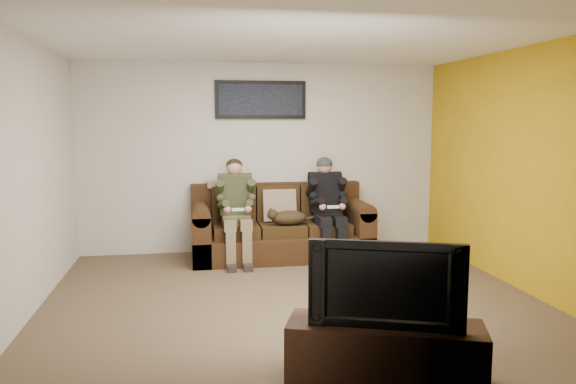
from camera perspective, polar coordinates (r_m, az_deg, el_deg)
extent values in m
plane|color=brown|center=(5.89, 0.41, -10.72)|extent=(5.00, 5.00, 0.00)
plane|color=silver|center=(5.66, 0.44, 15.20)|extent=(5.00, 5.00, 0.00)
plane|color=beige|center=(7.84, -2.56, 3.47)|extent=(5.00, 0.00, 5.00)
plane|color=beige|center=(3.45, 7.21, -1.45)|extent=(5.00, 0.00, 5.00)
plane|color=beige|center=(5.73, -24.99, 1.38)|extent=(0.00, 4.50, 4.50)
plane|color=beige|center=(6.56, 22.46, 2.17)|extent=(0.00, 4.50, 4.50)
plane|color=#C29513|center=(6.55, 22.39, 2.17)|extent=(0.00, 4.50, 4.50)
cube|color=#372010|center=(7.54, -0.73, -5.44)|extent=(2.35, 1.01, 0.32)
cube|color=#372010|center=(7.84, -1.21, -1.38)|extent=(2.35, 0.21, 0.64)
cube|color=#372010|center=(7.41, -8.83, -4.48)|extent=(0.23, 1.01, 0.64)
cube|color=#372010|center=(7.75, 7.01, -3.95)|extent=(0.23, 1.01, 0.64)
cylinder|color=#372010|center=(7.36, -8.88, -2.05)|extent=(0.23, 1.01, 0.23)
cylinder|color=#372010|center=(7.69, 7.05, -1.61)|extent=(0.23, 1.01, 0.23)
cube|color=#362410|center=(7.37, -5.33, -3.91)|extent=(0.59, 0.64, 0.15)
cube|color=#362410|center=(7.62, -5.54, -1.19)|extent=(0.59, 0.15, 0.47)
cube|color=#362410|center=(7.44, -0.67, -3.77)|extent=(0.59, 0.64, 0.15)
cube|color=#362410|center=(7.69, -1.04, -1.08)|extent=(0.59, 0.15, 0.47)
cube|color=#362410|center=(7.56, 3.87, -3.61)|extent=(0.59, 0.64, 0.15)
cube|color=#362410|center=(7.80, 3.36, -0.96)|extent=(0.59, 0.15, 0.47)
cube|color=#997864|center=(7.57, -0.89, -1.37)|extent=(0.45, 0.21, 0.44)
cube|color=#C3B890|center=(7.70, -6.43, 0.81)|extent=(0.48, 0.23, 0.09)
cube|color=#78694B|center=(7.31, -5.32, -2.85)|extent=(0.36, 0.30, 0.14)
cube|color=#353821|center=(7.36, -5.41, -0.41)|extent=(0.40, 0.30, 0.53)
cylinder|color=#353821|center=(7.36, -5.44, 1.23)|extent=(0.44, 0.18, 0.18)
sphere|color=tan|center=(7.36, -5.47, 2.48)|extent=(0.21, 0.21, 0.21)
cube|color=#78694B|center=(7.11, -5.99, -3.23)|extent=(0.15, 0.42, 0.13)
cube|color=#78694B|center=(7.13, -4.38, -3.18)|extent=(0.15, 0.42, 0.13)
cube|color=#78694B|center=(6.97, -5.84, -5.90)|extent=(0.12, 0.13, 0.47)
cube|color=#78694B|center=(6.99, -4.20, -5.85)|extent=(0.12, 0.13, 0.47)
cube|color=black|center=(6.94, -5.77, -7.61)|extent=(0.11, 0.26, 0.08)
cube|color=black|center=(6.96, -4.11, -7.56)|extent=(0.11, 0.26, 0.08)
cylinder|color=#353821|center=(7.27, -6.95, 0.26)|extent=(0.11, 0.30, 0.28)
cylinder|color=#353821|center=(7.30, -3.81, 0.33)|extent=(0.11, 0.30, 0.28)
cylinder|color=#353821|center=(7.07, -6.59, -1.23)|extent=(0.14, 0.32, 0.15)
cylinder|color=#353821|center=(7.10, -3.85, -1.17)|extent=(0.14, 0.32, 0.15)
sphere|color=tan|center=(6.97, -6.19, -1.78)|extent=(0.09, 0.09, 0.09)
sphere|color=tan|center=(6.99, -4.06, -1.73)|extent=(0.09, 0.09, 0.09)
cube|color=white|center=(6.96, -5.11, -1.78)|extent=(0.15, 0.04, 0.03)
ellipsoid|color=black|center=(7.38, -5.48, 2.73)|extent=(0.22, 0.22, 0.17)
cube|color=black|center=(7.51, 3.94, -2.57)|extent=(0.36, 0.30, 0.14)
cube|color=black|center=(7.56, 3.78, -0.20)|extent=(0.40, 0.30, 0.53)
cylinder|color=black|center=(7.55, 3.75, 1.40)|extent=(0.44, 0.18, 0.18)
sphere|color=#B07662|center=(7.56, 3.73, 2.62)|extent=(0.21, 0.21, 0.21)
cube|color=black|center=(7.29, 3.55, -2.93)|extent=(0.15, 0.42, 0.13)
cube|color=black|center=(7.34, 5.07, -2.88)|extent=(0.15, 0.42, 0.13)
cube|color=black|center=(7.16, 3.91, -5.53)|extent=(0.12, 0.13, 0.47)
cube|color=black|center=(7.21, 5.46, -5.46)|extent=(0.12, 0.13, 0.47)
cube|color=black|center=(7.13, 4.05, -7.20)|extent=(0.11, 0.26, 0.08)
cube|color=black|center=(7.18, 5.61, -7.11)|extent=(0.11, 0.26, 0.08)
cylinder|color=black|center=(7.43, 2.41, 0.46)|extent=(0.11, 0.30, 0.28)
cylinder|color=black|center=(7.53, 5.39, 0.52)|extent=(0.11, 0.30, 0.28)
cylinder|color=black|center=(7.25, 3.01, -0.99)|extent=(0.14, 0.32, 0.15)
cylinder|color=black|center=(7.33, 5.60, -0.92)|extent=(0.14, 0.32, 0.15)
sphere|color=#B07662|center=(7.15, 3.54, -1.52)|extent=(0.09, 0.09, 0.09)
sphere|color=#B07662|center=(7.21, 5.55, -1.46)|extent=(0.09, 0.09, 0.09)
cube|color=white|center=(7.16, 4.59, -1.51)|extent=(0.15, 0.04, 0.03)
ellipsoid|color=black|center=(7.55, 3.73, 2.85)|extent=(0.22, 0.22, 0.19)
ellipsoid|color=#403119|center=(7.30, 0.08, -2.63)|extent=(0.47, 0.26, 0.19)
sphere|color=#403119|center=(7.22, -1.60, -2.30)|extent=(0.14, 0.14, 0.14)
cone|color=#403119|center=(7.18, -1.72, -1.80)|extent=(0.04, 0.04, 0.04)
cone|color=#403119|center=(7.24, -1.80, -1.71)|extent=(0.04, 0.04, 0.04)
cylinder|color=#403119|center=(7.40, 1.85, -2.78)|extent=(0.26, 0.13, 0.08)
cube|color=black|center=(7.80, -2.79, 9.33)|extent=(1.25, 0.04, 0.52)
cube|color=black|center=(7.77, -2.77, 9.33)|extent=(1.15, 0.01, 0.42)
cube|color=#311C10|center=(4.12, 9.80, -15.80)|extent=(1.42, 0.88, 0.42)
imported|color=black|center=(3.95, 9.97, -8.92)|extent=(1.03, 0.49, 0.60)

